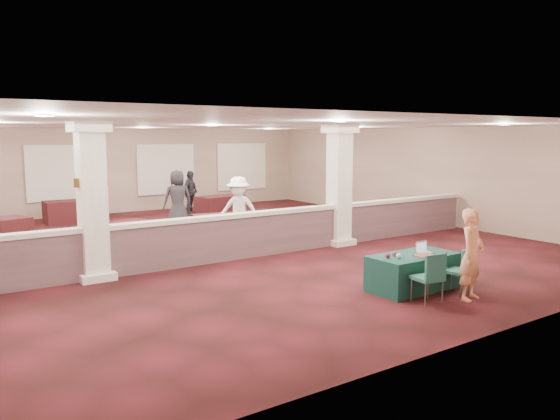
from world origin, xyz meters
TOP-DOWN VIEW (x-y plane):
  - ground at (0.00, 0.00)m, footprint 16.00×16.00m
  - wall_back at (0.00, 8.00)m, footprint 16.00×0.04m
  - wall_front at (0.00, -8.00)m, footprint 16.00×0.04m
  - wall_right at (8.00, 0.00)m, footprint 0.04×16.00m
  - ceiling at (0.00, 0.00)m, footprint 16.00×16.00m
  - partition_wall at (0.00, -1.50)m, footprint 15.60×0.28m
  - column_left at (-3.50, -1.50)m, footprint 0.72×0.72m
  - column_right at (3.00, -1.50)m, footprint 0.72×0.72m
  - sconce_left at (-3.78, -1.50)m, footprint 0.12×0.12m
  - sconce_right at (-3.22, -1.50)m, footprint 0.12×0.12m
  - near_table at (1.34, -5.67)m, footprint 1.78×0.91m
  - conf_chair_main at (1.80, -6.39)m, footprint 0.52×0.53m
  - conf_chair_side at (0.86, -6.49)m, footprint 0.52×0.52m
  - woman at (1.68, -6.71)m, footprint 0.68×0.54m
  - far_table_front_left at (-2.50, 0.30)m, footprint 2.17×1.47m
  - far_table_front_center at (0.67, 0.30)m, footprint 2.10×1.27m
  - far_table_front_right at (6.22, 0.30)m, footprint 1.86×1.15m
  - far_table_back_center at (-1.97, 6.50)m, footprint 1.87×0.94m
  - far_table_back_right at (2.96, 5.25)m, footprint 1.92×1.25m
  - attendee_b at (0.89, 0.24)m, footprint 1.19×1.21m
  - attendee_c at (2.11, 6.00)m, footprint 1.05×0.93m
  - attendee_d at (0.52, 3.50)m, footprint 0.99×0.65m
  - laptop_base at (1.62, -5.71)m, footprint 0.31×0.22m
  - laptop_screen at (1.61, -5.60)m, footprint 0.31×0.02m
  - screen_glow at (1.61, -5.61)m, footprint 0.28×0.01m
  - knitting at (1.39, -5.90)m, footprint 0.38×0.28m
  - yarn_cream at (0.83, -5.76)m, footprint 0.10×0.10m
  - yarn_red at (0.69, -5.63)m, footprint 0.09×0.09m
  - yarn_grey at (0.92, -5.56)m, footprint 0.10×0.10m
  - scissors at (1.94, -5.92)m, footprint 0.11×0.03m

SIDE VIEW (x-z plane):
  - ground at x=0.00m, z-range 0.00..0.00m
  - near_table at x=1.34m, z-range 0.00..0.68m
  - far_table_front_right at x=6.22m, z-range 0.00..0.70m
  - far_table_back_right at x=2.96m, z-range 0.00..0.72m
  - far_table_back_center at x=-1.97m, z-range 0.00..0.76m
  - far_table_front_left at x=-2.50m, z-range 0.00..0.80m
  - far_table_front_center at x=0.67m, z-range 0.00..0.80m
  - conf_chair_main at x=1.80m, z-range 0.08..0.96m
  - conf_chair_side at x=0.86m, z-range 0.08..0.99m
  - partition_wall at x=0.00m, z-range 0.02..1.12m
  - scissors at x=1.94m, z-range 0.68..0.69m
  - laptop_base at x=1.62m, z-range 0.68..0.70m
  - knitting at x=1.39m, z-range 0.68..0.71m
  - yarn_red at x=0.69m, z-range 0.68..0.77m
  - yarn_grey at x=0.92m, z-range 0.68..0.78m
  - yarn_cream at x=0.83m, z-range 0.68..0.78m
  - screen_glow at x=1.61m, z-range 0.70..0.87m
  - laptop_screen at x=1.61m, z-range 0.70..0.90m
  - attendee_c at x=2.11m, z-range 0.00..1.64m
  - woman at x=1.68m, z-range 0.00..1.65m
  - attendee_b at x=0.89m, z-range 0.00..1.82m
  - attendee_d at x=0.52m, z-range 0.00..1.86m
  - wall_back at x=0.00m, z-range 0.00..3.20m
  - wall_front at x=0.00m, z-range 0.00..3.20m
  - wall_right at x=8.00m, z-range 0.00..3.20m
  - column_left at x=-3.50m, z-range 0.04..3.24m
  - column_right at x=3.00m, z-range 0.04..3.24m
  - sconce_left at x=-3.78m, z-range 1.91..2.09m
  - sconce_right at x=-3.22m, z-range 1.91..2.09m
  - ceiling at x=0.00m, z-range 3.19..3.21m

